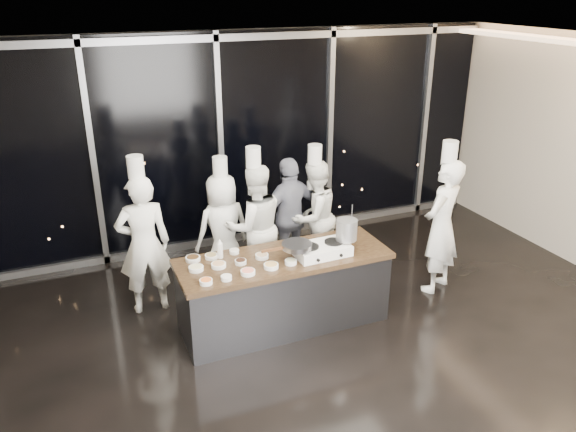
# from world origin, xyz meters

# --- Properties ---
(ground) EXTENTS (9.00, 9.00, 0.00)m
(ground) POSITION_xyz_m (0.00, 0.00, 0.00)
(ground) COLOR black
(ground) RESTS_ON ground
(room_shell) EXTENTS (9.02, 7.02, 3.21)m
(room_shell) POSITION_xyz_m (0.18, 0.00, 2.25)
(room_shell) COLOR beige
(room_shell) RESTS_ON ground
(window_wall) EXTENTS (8.90, 0.11, 3.20)m
(window_wall) POSITION_xyz_m (0.00, 3.43, 1.60)
(window_wall) COLOR black
(window_wall) RESTS_ON ground
(demo_counter) EXTENTS (2.46, 0.86, 0.90)m
(demo_counter) POSITION_xyz_m (0.00, 0.90, 0.45)
(demo_counter) COLOR #3A3A3F
(demo_counter) RESTS_ON ground
(stove) EXTENTS (0.64, 0.42, 0.14)m
(stove) POSITION_xyz_m (0.42, 0.79, 0.96)
(stove) COLOR white
(stove) RESTS_ON demo_counter
(frying_pan) EXTENTS (0.60, 0.35, 0.06)m
(frying_pan) POSITION_xyz_m (0.10, 0.79, 1.07)
(frying_pan) COLOR slate
(frying_pan) RESTS_ON stove
(stock_pot) EXTENTS (0.25, 0.25, 0.24)m
(stock_pot) POSITION_xyz_m (0.73, 0.78, 1.16)
(stock_pot) COLOR #A9A9AC
(stock_pot) RESTS_ON stove
(prep_bowls) EXTENTS (1.16, 0.72, 0.05)m
(prep_bowls) POSITION_xyz_m (-0.62, 0.89, 0.93)
(prep_bowls) COLOR white
(prep_bowls) RESTS_ON demo_counter
(squeeze_bottle) EXTENTS (0.07, 0.07, 0.24)m
(squeeze_bottle) POSITION_xyz_m (-0.68, 1.15, 1.01)
(squeeze_bottle) COLOR silver
(squeeze_bottle) RESTS_ON demo_counter
(chef_far_left) EXTENTS (0.65, 0.43, 1.99)m
(chef_far_left) POSITION_xyz_m (-1.43, 1.87, 0.90)
(chef_far_left) COLOR white
(chef_far_left) RESTS_ON ground
(chef_left) EXTENTS (0.83, 0.62, 1.77)m
(chef_left) POSITION_xyz_m (-0.35, 2.20, 0.78)
(chef_left) COLOR white
(chef_left) RESTS_ON ground
(chef_center) EXTENTS (0.84, 0.66, 1.92)m
(chef_center) POSITION_xyz_m (0.02, 1.95, 0.86)
(chef_center) COLOR white
(chef_center) RESTS_ON ground
(guest) EXTENTS (1.04, 0.61, 1.66)m
(guest) POSITION_xyz_m (0.60, 2.15, 0.83)
(guest) COLOR #131835
(guest) RESTS_ON ground
(chef_right) EXTENTS (0.95, 0.85, 1.83)m
(chef_right) POSITION_xyz_m (0.92, 2.06, 0.81)
(chef_right) COLOR white
(chef_right) RESTS_ON ground
(chef_side) EXTENTS (0.78, 0.68, 2.03)m
(chef_side) POSITION_xyz_m (2.20, 0.93, 0.92)
(chef_side) COLOR white
(chef_side) RESTS_ON ground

